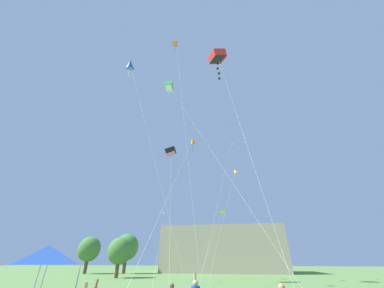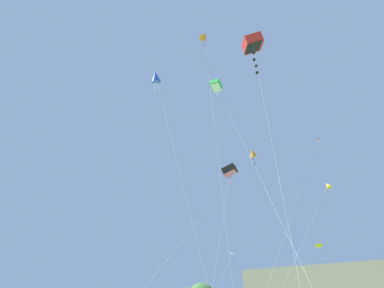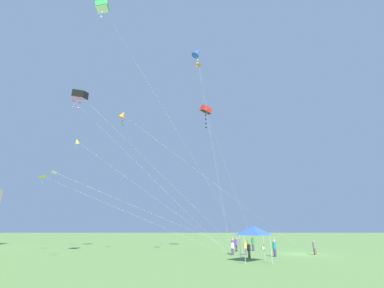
# 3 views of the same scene
# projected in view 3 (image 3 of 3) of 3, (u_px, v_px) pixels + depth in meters

# --- Properties ---
(ground_plane) EXTENTS (220.00, 220.00, 0.00)m
(ground_plane) POSITION_uv_depth(u_px,v_px,m) (302.00, 254.00, 29.75)
(ground_plane) COLOR #5B8442
(festival_tent) EXTENTS (2.54, 2.54, 3.10)m
(festival_tent) POSITION_uv_depth(u_px,v_px,m) (254.00, 231.00, 23.72)
(festival_tent) COLOR #B7B7BC
(festival_tent) RESTS_ON ground
(cooler_box) EXTENTS (0.61, 0.34, 0.32)m
(cooler_box) POSITION_uv_depth(u_px,v_px,m) (263.00, 248.00, 36.35)
(cooler_box) COLOR white
(cooler_box) RESTS_ON ground
(person_white_shirt) EXTENTS (0.36, 0.36, 1.52)m
(person_white_shirt) POSITION_uv_depth(u_px,v_px,m) (232.00, 247.00, 28.80)
(person_white_shirt) COLOR #473860
(person_white_shirt) RESTS_ON ground
(person_grey_shirt) EXTENTS (0.35, 0.35, 1.73)m
(person_grey_shirt) POSITION_uv_depth(u_px,v_px,m) (314.00, 247.00, 29.05)
(person_grey_shirt) COLOR brown
(person_grey_shirt) RESTS_ON ground
(person_black_shirt) EXTENTS (0.35, 0.35, 1.73)m
(person_black_shirt) POSITION_uv_depth(u_px,v_px,m) (249.00, 249.00, 25.84)
(person_black_shirt) COLOR brown
(person_black_shirt) RESTS_ON ground
(person_teal_shirt) EXTENTS (0.39, 0.39, 1.90)m
(person_teal_shirt) POSITION_uv_depth(u_px,v_px,m) (275.00, 247.00, 27.27)
(person_teal_shirt) COLOR #473860
(person_teal_shirt) RESTS_ON ground
(person_purple_shirt) EXTENTS (0.40, 0.40, 1.67)m
(person_purple_shirt) POSITION_uv_depth(u_px,v_px,m) (236.00, 244.00, 33.20)
(person_purple_shirt) COLOR #282833
(person_purple_shirt) RESTS_ON ground
(person_blue_shirt) EXTENTS (0.40, 0.40, 1.94)m
(person_blue_shirt) POSITION_uv_depth(u_px,v_px,m) (233.00, 245.00, 29.91)
(person_blue_shirt) COLOR brown
(person_blue_shirt) RESTS_ON ground
(person_green_shirt) EXTENTS (0.42, 0.42, 1.76)m
(person_green_shirt) POSITION_uv_depth(u_px,v_px,m) (253.00, 243.00, 33.92)
(person_green_shirt) COLOR #473860
(person_green_shirt) RESTS_ON ground
(person_yellow_shirt) EXTENTS (0.35, 0.35, 1.49)m
(person_yellow_shirt) POSITION_uv_depth(u_px,v_px,m) (245.00, 247.00, 28.91)
(person_yellow_shirt) COLOR #473860
(person_yellow_shirt) RESTS_ON ground
(kite_green_box_0) EXTENTS (12.21, 19.49, 29.89)m
(kite_green_box_0) POSITION_uv_depth(u_px,v_px,m) (103.00, 7.00, 32.03)
(kite_green_box_0) COLOR silver
(kite_green_box_0) RESTS_ON ground
(kite_blue_diamond_1) EXTENTS (8.44, 4.69, 22.37)m
(kite_blue_diamond_1) POSITION_uv_depth(u_px,v_px,m) (197.00, 53.00, 28.80)
(kite_blue_diamond_1) COLOR silver
(kite_blue_diamond_1) RESTS_ON ground
(kite_yellow_diamond_2) EXTENTS (3.69, 21.86, 15.31)m
(kite_yellow_diamond_2) POSITION_uv_depth(u_px,v_px,m) (77.00, 142.00, 37.23)
(kite_yellow_diamond_2) COLOR silver
(kite_yellow_diamond_2) RESTS_ON ground
(kite_white_delta_3) EXTENTS (5.78, 20.47, 8.32)m
(kite_white_delta_3) POSITION_uv_depth(u_px,v_px,m) (60.00, 175.00, 25.43)
(kite_white_delta_3) COLOR silver
(kite_white_delta_3) RESTS_ON ground
(kite_orange_diamond_4) EXTENTS (2.38, 22.66, 17.07)m
(kite_orange_diamond_4) POSITION_uv_depth(u_px,v_px,m) (123.00, 115.00, 32.50)
(kite_orange_diamond_4) COLOR silver
(kite_orange_diamond_4) RESTS_ON ground
(kite_red_box_5) EXTENTS (2.75, 7.20, 19.96)m
(kite_red_box_5) POSITION_uv_depth(u_px,v_px,m) (206.00, 110.00, 37.21)
(kite_red_box_5) COLOR silver
(kite_red_box_5) RESTS_ON ground
(kite_orange_diamond_6) EXTENTS (3.44, 4.15, 24.41)m
(kite_orange_diamond_6) POSITION_uv_depth(u_px,v_px,m) (198.00, 64.00, 34.46)
(kite_orange_diamond_6) COLOR silver
(kite_orange_diamond_6) RESTS_ON ground
(kite_pink_delta_7) EXTENTS (3.95, 22.77, 21.71)m
(kite_pink_delta_7) POSITION_uv_depth(u_px,v_px,m) (77.00, 104.00, 39.13)
(kite_pink_delta_7) COLOR silver
(kite_pink_delta_7) RESTS_ON ground
(kite_yellow_delta_8) EXTENTS (1.96, 23.97, 9.50)m
(kite_yellow_delta_8) POSITION_uv_depth(u_px,v_px,m) (45.00, 177.00, 33.12)
(kite_yellow_delta_8) COLOR silver
(kite_yellow_delta_8) RESTS_ON ground
(kite_black_box_9) EXTENTS (6.38, 19.05, 17.87)m
(kite_black_box_9) POSITION_uv_depth(u_px,v_px,m) (80.00, 95.00, 28.83)
(kite_black_box_9) COLOR silver
(kite_black_box_9) RESTS_ON ground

